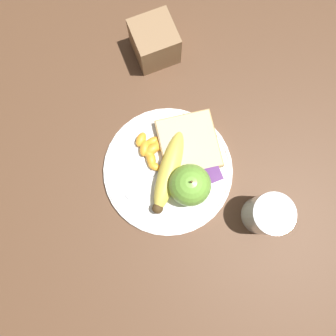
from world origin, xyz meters
The scene contains 19 objects.
ground_plane centered at (0.00, 0.00, 0.00)m, with size 3.00×3.00×0.00m, color brown.
plate centered at (0.00, 0.00, 0.01)m, with size 0.26×0.26×0.01m.
juice_glass centered at (0.15, 0.14, 0.04)m, with size 0.08×0.08×0.10m.
apple centered at (0.05, 0.02, 0.05)m, with size 0.08×0.08×0.09m.
banana centered at (0.01, 0.00, 0.03)m, with size 0.15×0.13×0.04m.
bread_slice centered at (-0.03, 0.06, 0.02)m, with size 0.14×0.13×0.02m.
fork centered at (-0.02, -0.01, 0.01)m, with size 0.08×0.16×0.00m.
jam_packet centered at (0.03, 0.07, 0.02)m, with size 0.05×0.04×0.02m.
orange_segment_0 centered at (-0.06, 0.01, 0.02)m, with size 0.03×0.03×0.02m.
orange_segment_1 centered at (-0.02, -0.02, 0.02)m, with size 0.03×0.03×0.02m.
orange_segment_2 centered at (-0.05, 0.00, 0.02)m, with size 0.03×0.02×0.02m.
orange_segment_3 centered at (-0.08, -0.03, 0.02)m, with size 0.04×0.04×0.02m.
orange_segment_4 centered at (-0.06, -0.03, 0.02)m, with size 0.04×0.03×0.02m.
orange_segment_5 centered at (-0.03, 0.02, 0.02)m, with size 0.03×0.02×0.02m.
orange_segment_6 centered at (-0.05, -0.01, 0.02)m, with size 0.03×0.04×0.02m.
orange_segment_7 centered at (-0.03, -0.02, 0.02)m, with size 0.03×0.02×0.02m.
orange_segment_8 centered at (-0.06, -0.01, 0.02)m, with size 0.02×0.03×0.02m.
orange_segment_9 centered at (-0.04, -0.02, 0.02)m, with size 0.03×0.03×0.02m.
condiment_caddy centered at (-0.25, 0.07, 0.04)m, with size 0.09×0.09×0.08m.
Camera 1 is at (0.10, -0.04, 0.66)m, focal length 35.00 mm.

